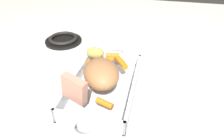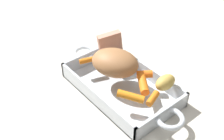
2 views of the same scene
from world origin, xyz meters
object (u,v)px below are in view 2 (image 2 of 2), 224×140
(baby_carrot_center_right, at_px, (145,74))
(baby_carrot_southwest, at_px, (87,60))
(baby_carrot_northeast, at_px, (154,98))
(pork_roast, at_px, (114,63))
(roast_slice_thick, at_px, (110,44))
(roasting_dish, at_px, (121,86))
(potato_whole, at_px, (165,82))
(baby_carrot_northwest, at_px, (143,84))
(baby_carrot_southeast, at_px, (131,96))

(baby_carrot_center_right, bearing_deg, baby_carrot_southwest, -152.50)
(baby_carrot_northeast, bearing_deg, pork_roast, -176.91)
(roast_slice_thick, bearing_deg, baby_carrot_center_right, 0.08)
(roast_slice_thick, height_order, baby_carrot_southwest, roast_slice_thick)
(roasting_dish, xyz_separation_m, potato_whole, (0.11, 0.06, 0.05))
(baby_carrot_center_right, xyz_separation_m, potato_whole, (0.07, 0.01, 0.01))
(roasting_dish, relative_size, baby_carrot_center_right, 9.90)
(baby_carrot_southwest, xyz_separation_m, baby_carrot_northwest, (0.19, 0.05, 0.00))
(baby_carrot_center_right, distance_m, baby_carrot_southwest, 0.18)
(pork_roast, distance_m, baby_carrot_southeast, 0.12)
(roast_slice_thick, distance_m, potato_whole, 0.22)
(baby_carrot_center_right, bearing_deg, roast_slice_thick, -179.92)
(baby_carrot_northwest, height_order, potato_whole, potato_whole)
(baby_carrot_southwest, relative_size, potato_whole, 0.75)
(baby_carrot_southeast, height_order, baby_carrot_northeast, baby_carrot_southeast)
(pork_roast, height_order, baby_carrot_center_right, pork_roast)
(baby_carrot_southwest, distance_m, potato_whole, 0.24)
(baby_carrot_northeast, relative_size, baby_carrot_northwest, 0.68)
(pork_roast, height_order, baby_carrot_southeast, pork_roast)
(roast_slice_thick, xyz_separation_m, baby_carrot_southeast, (0.19, -0.09, -0.03))
(baby_carrot_southeast, relative_size, baby_carrot_northwest, 1.04)
(roasting_dish, distance_m, baby_carrot_southeast, 0.10)
(baby_carrot_northwest, distance_m, potato_whole, 0.06)
(pork_roast, bearing_deg, baby_carrot_northeast, 3.09)
(baby_carrot_northwest, bearing_deg, baby_carrot_southwest, -165.26)
(roast_slice_thick, distance_m, baby_carrot_northeast, 0.24)
(roast_slice_thick, height_order, baby_carrot_southeast, roast_slice_thick)
(roast_slice_thick, relative_size, baby_carrot_southeast, 1.01)
(potato_whole, bearing_deg, roasting_dish, -150.87)
(baby_carrot_center_right, relative_size, baby_carrot_southwest, 0.93)
(roasting_dish, relative_size, potato_whole, 6.90)
(potato_whole, bearing_deg, pork_roast, -154.77)
(roasting_dish, xyz_separation_m, baby_carrot_southeast, (0.08, -0.04, 0.04))
(pork_roast, height_order, roast_slice_thick, roast_slice_thick)
(roasting_dish, relative_size, baby_carrot_northeast, 9.53)
(baby_carrot_southwest, height_order, baby_carrot_northwest, baby_carrot_northwest)
(roasting_dish, relative_size, pork_roast, 3.24)
(pork_roast, xyz_separation_m, baby_carrot_southeast, (0.11, -0.04, -0.03))
(baby_carrot_southeast, bearing_deg, baby_carrot_northwest, 102.23)
(pork_roast, relative_size, baby_carrot_southwest, 2.83)
(roasting_dish, xyz_separation_m, baby_carrot_southwest, (-0.12, -0.03, 0.04))
(baby_carrot_southeast, bearing_deg, baby_carrot_southwest, 178.03)
(pork_roast, relative_size, roast_slice_thick, 1.91)
(roast_slice_thick, bearing_deg, pork_roast, -32.98)
(baby_carrot_center_right, height_order, baby_carrot_southwest, baby_carrot_center_right)
(baby_carrot_southwest, bearing_deg, baby_carrot_center_right, 27.50)
(roasting_dish, distance_m, baby_carrot_northeast, 0.13)
(pork_roast, relative_size, baby_carrot_southeast, 1.93)
(baby_carrot_northeast, height_order, baby_carrot_northwest, baby_carrot_northwest)
(baby_carrot_center_right, bearing_deg, roasting_dish, -129.02)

